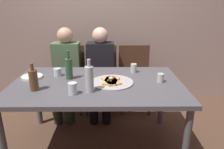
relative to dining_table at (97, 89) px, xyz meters
The scene contains 19 objects.
ground_plane 0.67m from the dining_table, ahead, with size 8.00×8.00×0.00m, color #513828.
back_wall 1.45m from the dining_table, 90.00° to the left, with size 6.00×0.10×2.60m, color gray.
dining_table is the anchor object (origin of this frame).
pizza_tray 0.17m from the dining_table, ahead, with size 0.41×0.41×0.01m, color #ADADB2.
pizza_slice_last 0.17m from the dining_table, ahead, with size 0.18×0.24×0.05m.
pizza_slice_extra 0.17m from the dining_table, ahead, with size 0.21×0.25×0.05m.
wine_bottle 0.60m from the dining_table, 161.37° to the right, with size 0.08×0.08×0.25m.
beer_bottle 0.36m from the dining_table, 159.53° to the left, with size 0.07×0.07×0.29m.
water_bottle 0.29m from the dining_table, 102.79° to the right, with size 0.08×0.08×0.29m.
tumbler_near 0.48m from the dining_table, 155.51° to the left, with size 0.08×0.08×0.08m, color silver.
tumbler_far 0.51m from the dining_table, 38.04° to the left, with size 0.07×0.07×0.10m, color #B7C6BC.
wine_glass 0.63m from the dining_table, ahead, with size 0.06×0.06×0.09m, color #B7C6BC.
short_glass 0.35m from the dining_table, 124.76° to the right, with size 0.08×0.08×0.10m, color silver.
plate_stack 0.70m from the dining_table, 169.00° to the left, with size 0.21×0.21×0.02m, color white.
chair_left 1.03m from the dining_table, 116.99° to the left, with size 0.44×0.44×0.90m.
chair_middle 0.92m from the dining_table, 89.98° to the left, with size 0.44×0.44×0.90m.
chair_right 1.03m from the dining_table, 62.37° to the left, with size 0.44×0.44×0.90m.
guest_in_sweater 0.88m from the dining_table, 121.46° to the left, with size 0.36×0.56×1.17m.
guest_in_beanie 0.75m from the dining_table, 89.97° to the left, with size 0.36×0.56×1.17m.
Camera 1 is at (0.13, -1.91, 1.48)m, focal length 33.58 mm.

